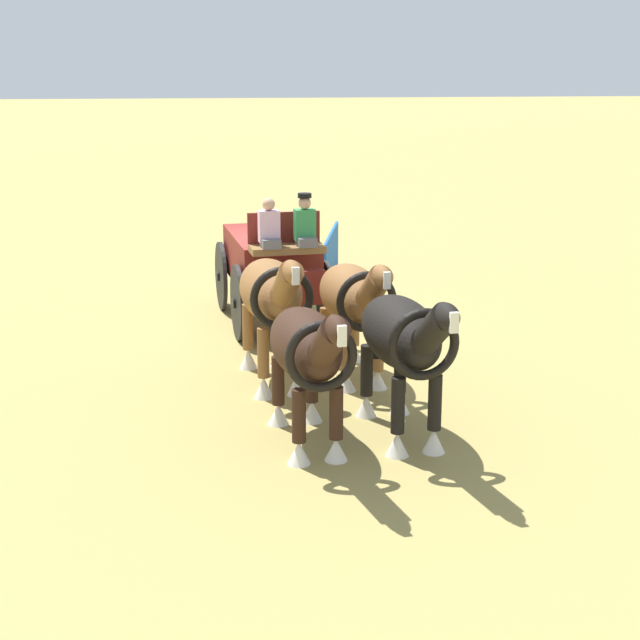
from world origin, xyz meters
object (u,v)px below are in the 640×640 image
(show_wagon, at_px, (272,262))
(draft_horse_rear_near, at_px, (353,299))
(draft_horse_lead_near, at_px, (404,339))
(draft_horse_rear_off, at_px, (272,296))
(draft_horse_lead_off, at_px, (308,351))

(show_wagon, bearing_deg, draft_horse_rear_near, 16.09)
(draft_horse_rear_near, height_order, draft_horse_lead_near, draft_horse_lead_near)
(show_wagon, distance_m, draft_horse_rear_near, 3.67)
(draft_horse_rear_near, distance_m, draft_horse_rear_off, 1.31)
(show_wagon, xyz_separation_m, draft_horse_rear_near, (3.52, 1.02, 0.10))
(show_wagon, relative_size, draft_horse_rear_off, 1.87)
(draft_horse_rear_off, xyz_separation_m, draft_horse_lead_off, (2.60, 0.27, -0.11))
(draft_horse_rear_near, height_order, draft_horse_lead_off, draft_horse_lead_off)
(draft_horse_lead_near, xyz_separation_m, draft_horse_lead_off, (0.14, -1.29, -0.07))
(draft_horse_rear_off, height_order, draft_horse_lead_off, draft_horse_rear_off)
(draft_horse_rear_off, bearing_deg, draft_horse_rear_near, 95.73)
(draft_horse_lead_near, bearing_deg, draft_horse_lead_off, -83.83)
(draft_horse_rear_near, xyz_separation_m, draft_horse_lead_near, (2.59, 0.27, 0.08))
(show_wagon, relative_size, draft_horse_rear_near, 1.92)
(draft_horse_lead_off, bearing_deg, show_wagon, 179.92)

